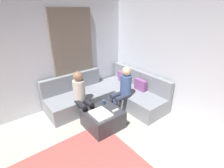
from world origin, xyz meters
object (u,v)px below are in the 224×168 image
at_px(game_remote, 116,110).
at_px(person_on_couch_back, 123,89).
at_px(coffee_mug, 103,102).
at_px(sectional_couch, 109,95).
at_px(person_on_couch_side, 81,95).
at_px(ottoman, 103,118).

height_order(game_remote, person_on_couch_back, person_on_couch_back).
bearing_deg(coffee_mug, game_remote, 5.71).
relative_size(coffee_mug, person_on_couch_back, 0.08).
height_order(sectional_couch, person_on_couch_side, person_on_couch_side).
height_order(ottoman, person_on_couch_back, person_on_couch_back).
relative_size(ottoman, person_on_couch_back, 0.63).
distance_m(sectional_couch, person_on_couch_back, 0.63).
distance_m(coffee_mug, person_on_couch_back, 0.61).
bearing_deg(ottoman, game_remote, 50.71).
bearing_deg(coffee_mug, person_on_couch_back, 87.08).
bearing_deg(person_on_couch_side, sectional_couch, -170.78).
xyz_separation_m(coffee_mug, person_on_couch_side, (-0.32, -0.39, 0.19)).
bearing_deg(ottoman, coffee_mug, 140.71).
xyz_separation_m(game_remote, person_on_couch_back, (-0.37, 0.54, 0.23)).
distance_m(person_on_couch_back, person_on_couch_side, 1.03).
bearing_deg(game_remote, coffee_mug, -174.29).
bearing_deg(ottoman, person_on_couch_back, 104.13).
xyz_separation_m(person_on_couch_back, person_on_couch_side, (-0.35, -0.97, 0.00)).
distance_m(coffee_mug, person_on_couch_side, 0.54).
xyz_separation_m(sectional_couch, person_on_couch_back, (0.50, 0.06, 0.38)).
height_order(coffee_mug, person_on_couch_side, person_on_couch_side).
bearing_deg(ottoman, person_on_couch_side, -159.04).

